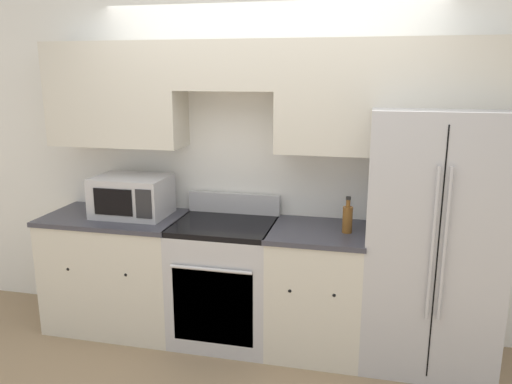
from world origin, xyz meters
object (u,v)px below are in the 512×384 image
(oven_range, at_px, (225,280))
(refrigerator, at_px, (431,239))
(microwave, at_px, (132,196))
(bottle, at_px, (348,218))

(oven_range, xyz_separation_m, refrigerator, (1.46, 0.07, 0.43))
(refrigerator, bearing_deg, microwave, -179.39)
(oven_range, height_order, refrigerator, refrigerator)
(microwave, relative_size, bottle, 2.17)
(refrigerator, bearing_deg, bottle, -171.87)
(oven_range, relative_size, bottle, 4.22)
(oven_range, bearing_deg, microwave, 176.81)
(oven_range, xyz_separation_m, bottle, (0.90, -0.02, 0.56))
(microwave, xyz_separation_m, bottle, (1.65, -0.06, -0.05))
(refrigerator, relative_size, bottle, 6.96)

